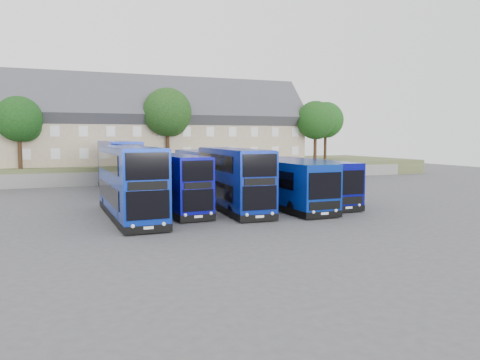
% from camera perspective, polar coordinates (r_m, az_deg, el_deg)
% --- Properties ---
extents(ground, '(120.00, 120.00, 0.00)m').
position_cam_1_polar(ground, '(31.98, -1.72, -4.38)').
color(ground, '#45454A').
rests_on(ground, ground).
extents(retaining_wall, '(70.00, 0.40, 1.50)m').
position_cam_1_polar(retaining_wall, '(54.88, -10.43, 0.37)').
color(retaining_wall, slate).
rests_on(retaining_wall, ground).
extents(earth_bank, '(80.00, 20.00, 2.00)m').
position_cam_1_polar(earth_bank, '(64.66, -12.21, 1.29)').
color(earth_bank, '#4C522E').
rests_on(earth_bank, ground).
extents(terrace_row, '(48.00, 10.40, 11.20)m').
position_cam_1_polar(terrace_row, '(60.12, -14.49, 6.28)').
color(terrace_row, tan).
rests_on(terrace_row, earth_bank).
extents(dd_front_left, '(2.86, 11.84, 4.69)m').
position_cam_1_polar(dd_front_left, '(31.65, -13.29, -0.41)').
color(dd_front_left, '#082599').
rests_on(dd_front_left, ground).
extents(dd_front_mid, '(2.85, 10.31, 4.05)m').
position_cam_1_polar(dd_front_mid, '(33.95, -8.01, -0.48)').
color(dd_front_mid, '#070890').
rests_on(dd_front_mid, ground).
extents(dd_front_right, '(3.30, 11.39, 4.47)m').
position_cam_1_polar(dd_front_right, '(34.33, -0.86, -0.02)').
color(dd_front_right, navy).
rests_on(dd_front_right, ground).
extents(dd_rear_left, '(2.85, 12.36, 4.91)m').
position_cam_1_polar(dd_rear_left, '(47.04, -14.58, 1.51)').
color(dd_rear_left, navy).
rests_on(dd_rear_left, ground).
extents(dd_rear_right, '(2.69, 10.17, 4.01)m').
position_cam_1_polar(dd_rear_right, '(44.88, -5.15, 0.91)').
color(dd_rear_right, '#08219A').
rests_on(dd_rear_right, ground).
extents(coach_east_a, '(2.78, 13.05, 3.56)m').
position_cam_1_polar(coach_east_a, '(36.36, 4.84, -0.45)').
color(coach_east_a, navy).
rests_on(coach_east_a, ground).
extents(coach_east_b, '(3.08, 12.91, 3.51)m').
position_cam_1_polar(coach_east_b, '(39.09, 8.02, -0.12)').
color(coach_east_b, '#060878').
rests_on(coach_east_b, ground).
extents(tree_west, '(4.80, 4.80, 7.65)m').
position_cam_1_polar(tree_west, '(54.79, -25.22, 6.54)').
color(tree_west, '#382314').
rests_on(tree_west, earth_bank).
extents(tree_mid, '(5.76, 5.76, 9.18)m').
position_cam_1_polar(tree_mid, '(56.77, -8.74, 7.94)').
color(tree_mid, '#382314').
rests_on(tree_mid, earth_bank).
extents(tree_east, '(5.12, 5.12, 8.16)m').
position_cam_1_polar(tree_east, '(63.92, 9.25, 7.02)').
color(tree_east, '#382314').
rests_on(tree_east, earth_bank).
extents(tree_far, '(5.44, 5.44, 8.67)m').
position_cam_1_polar(tree_far, '(73.04, 10.45, 7.04)').
color(tree_far, '#382314').
rests_on(tree_far, earth_bank).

